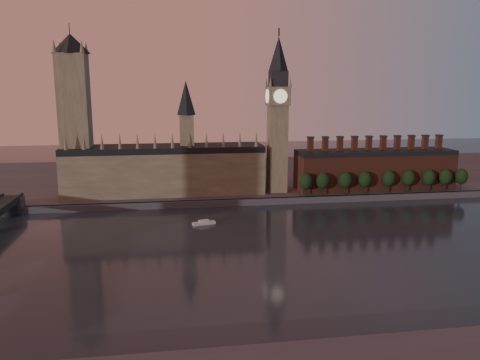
% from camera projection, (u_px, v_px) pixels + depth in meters
% --- Properties ---
extents(ground, '(900.00, 900.00, 0.00)m').
position_uv_depth(ground, '(310.00, 252.00, 211.75)').
color(ground, black).
rests_on(ground, ground).
extents(north_bank, '(900.00, 182.00, 4.00)m').
position_uv_depth(north_bank, '(246.00, 176.00, 384.20)').
color(north_bank, '#4C4D52').
rests_on(north_bank, ground).
extents(palace_of_westminster, '(130.00, 30.30, 74.00)m').
position_uv_depth(palace_of_westminster, '(166.00, 167.00, 309.73)').
color(palace_of_westminster, gray).
rests_on(palace_of_westminster, north_bank).
extents(victoria_tower, '(24.00, 24.00, 108.00)m').
position_uv_depth(victoria_tower, '(75.00, 111.00, 294.53)').
color(victoria_tower, gray).
rests_on(victoria_tower, north_bank).
extents(big_ben, '(15.00, 15.00, 107.00)m').
position_uv_depth(big_ben, '(278.00, 113.00, 309.18)').
color(big_ben, gray).
rests_on(big_ben, north_bank).
extents(chimney_block, '(110.00, 25.00, 37.00)m').
position_uv_depth(chimney_block, '(374.00, 169.00, 326.88)').
color(chimney_block, brown).
rests_on(chimney_block, north_bank).
extents(embankment_tree_0, '(8.60, 8.60, 14.88)m').
position_uv_depth(embankment_tree_0, '(306.00, 182.00, 303.70)').
color(embankment_tree_0, black).
rests_on(embankment_tree_0, north_bank).
extents(embankment_tree_1, '(8.60, 8.60, 14.88)m').
position_uv_depth(embankment_tree_1, '(323.00, 181.00, 305.38)').
color(embankment_tree_1, black).
rests_on(embankment_tree_1, north_bank).
extents(embankment_tree_2, '(8.60, 8.60, 14.88)m').
position_uv_depth(embankment_tree_2, '(345.00, 180.00, 308.18)').
color(embankment_tree_2, black).
rests_on(embankment_tree_2, north_bank).
extents(embankment_tree_3, '(8.60, 8.60, 14.88)m').
position_uv_depth(embankment_tree_3, '(365.00, 180.00, 310.03)').
color(embankment_tree_3, black).
rests_on(embankment_tree_3, north_bank).
extents(embankment_tree_4, '(8.60, 8.60, 14.88)m').
position_uv_depth(embankment_tree_4, '(389.00, 178.00, 314.00)').
color(embankment_tree_4, black).
rests_on(embankment_tree_4, north_bank).
extents(embankment_tree_5, '(8.60, 8.60, 14.88)m').
position_uv_depth(embankment_tree_5, '(408.00, 178.00, 315.54)').
color(embankment_tree_5, black).
rests_on(embankment_tree_5, north_bank).
extents(embankment_tree_6, '(8.60, 8.60, 14.88)m').
position_uv_depth(embankment_tree_6, '(429.00, 178.00, 316.44)').
color(embankment_tree_6, black).
rests_on(embankment_tree_6, north_bank).
extents(embankment_tree_7, '(8.60, 8.60, 14.88)m').
position_uv_depth(embankment_tree_7, '(445.00, 177.00, 319.03)').
color(embankment_tree_7, black).
rests_on(embankment_tree_7, north_bank).
extents(embankment_tree_8, '(8.60, 8.60, 14.88)m').
position_uv_depth(embankment_tree_8, '(461.00, 176.00, 321.76)').
color(embankment_tree_8, black).
rests_on(embankment_tree_8, north_bank).
extents(river_boat, '(12.94, 6.57, 2.49)m').
position_uv_depth(river_boat, '(204.00, 223.00, 254.47)').
color(river_boat, silver).
rests_on(river_boat, ground).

